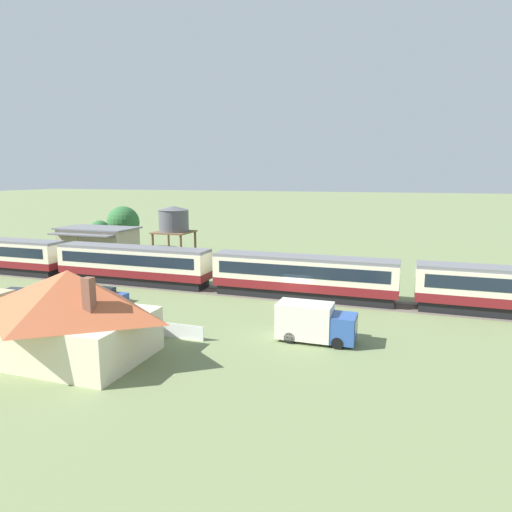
{
  "coord_description": "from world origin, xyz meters",
  "views": [
    {
      "loc": [
        9.44,
        -39.0,
        11.27
      ],
      "look_at": [
        -5.0,
        3.4,
        3.43
      ],
      "focal_mm": 32.0,
      "sensor_mm": 36.0,
      "label": 1
    }
  ],
  "objects_px": {
    "passenger_train": "(215,269)",
    "yard_tree_1": "(123,222)",
    "parked_car_blue": "(102,295)",
    "yard_tree_0": "(100,230)",
    "station_building": "(98,244)",
    "delivery_truck_blue": "(314,322)",
    "cottage_terracotta_roof": "(70,313)",
    "parked_car_black": "(18,296)",
    "water_tower": "(174,220)"
  },
  "relations": [
    {
      "from": "passenger_train",
      "to": "delivery_truck_blue",
      "type": "height_order",
      "value": "passenger_train"
    },
    {
      "from": "passenger_train",
      "to": "delivery_truck_blue",
      "type": "xyz_separation_m",
      "value": [
        12.23,
        -10.89,
        -0.87
      ]
    },
    {
      "from": "cottage_terracotta_roof",
      "to": "yard_tree_0",
      "type": "relative_size",
      "value": 2.0
    },
    {
      "from": "water_tower",
      "to": "yard_tree_0",
      "type": "relative_size",
      "value": 1.57
    },
    {
      "from": "passenger_train",
      "to": "yard_tree_1",
      "type": "height_order",
      "value": "yard_tree_1"
    },
    {
      "from": "passenger_train",
      "to": "station_building",
      "type": "relative_size",
      "value": 7.01
    },
    {
      "from": "passenger_train",
      "to": "yard_tree_1",
      "type": "bearing_deg",
      "value": 140.86
    },
    {
      "from": "cottage_terracotta_roof",
      "to": "parked_car_black",
      "type": "bearing_deg",
      "value": 147.15
    },
    {
      "from": "yard_tree_0",
      "to": "water_tower",
      "type": "bearing_deg",
      "value": -22.76
    },
    {
      "from": "parked_car_blue",
      "to": "yard_tree_0",
      "type": "relative_size",
      "value": 0.91
    },
    {
      "from": "water_tower",
      "to": "parked_car_blue",
      "type": "relative_size",
      "value": 1.72
    },
    {
      "from": "station_building",
      "to": "cottage_terracotta_roof",
      "type": "height_order",
      "value": "cottage_terracotta_roof"
    },
    {
      "from": "parked_car_black",
      "to": "delivery_truck_blue",
      "type": "relative_size",
      "value": 0.88
    },
    {
      "from": "parked_car_blue",
      "to": "passenger_train",
      "type": "bearing_deg",
      "value": 40.26
    },
    {
      "from": "station_building",
      "to": "delivery_truck_blue",
      "type": "relative_size",
      "value": 1.92
    },
    {
      "from": "water_tower",
      "to": "cottage_terracotta_roof",
      "type": "distance_m",
      "value": 27.66
    },
    {
      "from": "passenger_train",
      "to": "parked_car_blue",
      "type": "height_order",
      "value": "passenger_train"
    },
    {
      "from": "station_building",
      "to": "parked_car_blue",
      "type": "relative_size",
      "value": 2.29
    },
    {
      "from": "parked_car_black",
      "to": "yard_tree_1",
      "type": "xyz_separation_m",
      "value": [
        -9.29,
        29.7,
        3.6
      ]
    },
    {
      "from": "cottage_terracotta_roof",
      "to": "parked_car_blue",
      "type": "height_order",
      "value": "cottage_terracotta_roof"
    },
    {
      "from": "station_building",
      "to": "water_tower",
      "type": "height_order",
      "value": "water_tower"
    },
    {
      "from": "delivery_truck_blue",
      "to": "yard_tree_1",
      "type": "height_order",
      "value": "yard_tree_1"
    },
    {
      "from": "station_building",
      "to": "cottage_terracotta_roof",
      "type": "bearing_deg",
      "value": -55.02
    },
    {
      "from": "water_tower",
      "to": "parked_car_blue",
      "type": "distance_m",
      "value": 15.98
    },
    {
      "from": "station_building",
      "to": "water_tower",
      "type": "xyz_separation_m",
      "value": [
        12.81,
        -2.21,
        3.74
      ]
    },
    {
      "from": "yard_tree_0",
      "to": "yard_tree_1",
      "type": "distance_m",
      "value": 5.31
    },
    {
      "from": "station_building",
      "to": "parked_car_blue",
      "type": "xyz_separation_m",
      "value": [
        13.52,
        -17.22,
        -1.69
      ]
    },
    {
      "from": "delivery_truck_blue",
      "to": "yard_tree_1",
      "type": "relative_size",
      "value": 0.81
    },
    {
      "from": "cottage_terracotta_roof",
      "to": "parked_car_black",
      "type": "height_order",
      "value": "cottage_terracotta_roof"
    },
    {
      "from": "water_tower",
      "to": "cottage_terracotta_roof",
      "type": "relative_size",
      "value": 0.78
    },
    {
      "from": "station_building",
      "to": "cottage_terracotta_roof",
      "type": "distance_m",
      "value": 35.04
    },
    {
      "from": "passenger_train",
      "to": "yard_tree_0",
      "type": "height_order",
      "value": "yard_tree_0"
    },
    {
      "from": "passenger_train",
      "to": "cottage_terracotta_roof",
      "type": "xyz_separation_m",
      "value": [
        -1.58,
        -18.58,
        0.7
      ]
    },
    {
      "from": "water_tower",
      "to": "yard_tree_0",
      "type": "height_order",
      "value": "water_tower"
    },
    {
      "from": "water_tower",
      "to": "yard_tree_1",
      "type": "height_order",
      "value": "water_tower"
    },
    {
      "from": "water_tower",
      "to": "yard_tree_0",
      "type": "bearing_deg",
      "value": 157.24
    },
    {
      "from": "cottage_terracotta_roof",
      "to": "passenger_train",
      "type": "bearing_deg",
      "value": 85.16
    },
    {
      "from": "parked_car_blue",
      "to": "yard_tree_0",
      "type": "height_order",
      "value": "yard_tree_0"
    },
    {
      "from": "passenger_train",
      "to": "yard_tree_1",
      "type": "xyz_separation_m",
      "value": [
        -24.38,
        19.84,
        1.99
      ]
    },
    {
      "from": "passenger_train",
      "to": "water_tower",
      "type": "height_order",
      "value": "water_tower"
    },
    {
      "from": "yard_tree_0",
      "to": "parked_car_black",
      "type": "bearing_deg",
      "value": -68.42
    },
    {
      "from": "station_building",
      "to": "water_tower",
      "type": "distance_m",
      "value": 13.52
    },
    {
      "from": "passenger_train",
      "to": "station_building",
      "type": "height_order",
      "value": "station_building"
    },
    {
      "from": "cottage_terracotta_roof",
      "to": "water_tower",
      "type": "bearing_deg",
      "value": 105.36
    },
    {
      "from": "station_building",
      "to": "yard_tree_0",
      "type": "relative_size",
      "value": 2.1
    },
    {
      "from": "water_tower",
      "to": "yard_tree_0",
      "type": "xyz_separation_m",
      "value": [
        -15.9,
        6.67,
        -2.54
      ]
    },
    {
      "from": "station_building",
      "to": "delivery_truck_blue",
      "type": "xyz_separation_m",
      "value": [
        33.89,
        -21.01,
        -0.95
      ]
    },
    {
      "from": "parked_car_blue",
      "to": "station_building",
      "type": "bearing_deg",
      "value": 127.32
    },
    {
      "from": "station_building",
      "to": "delivery_truck_blue",
      "type": "distance_m",
      "value": 39.89
    },
    {
      "from": "station_building",
      "to": "yard_tree_0",
      "type": "distance_m",
      "value": 5.57
    }
  ]
}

